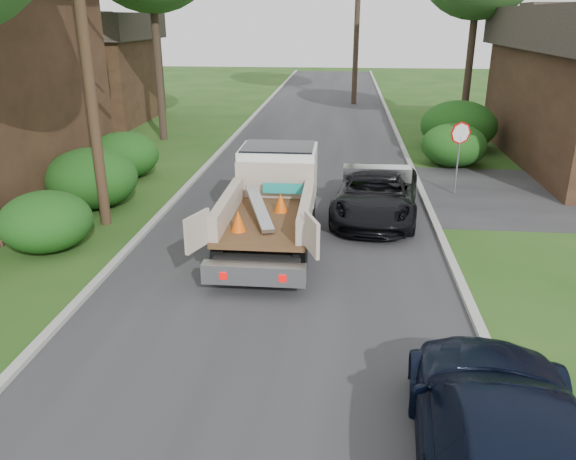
% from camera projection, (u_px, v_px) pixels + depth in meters
% --- Properties ---
extents(ground, '(120.00, 120.00, 0.00)m').
position_uv_depth(ground, '(270.00, 317.00, 11.33)').
color(ground, '#1E4413').
rests_on(ground, ground).
extents(road, '(8.00, 90.00, 0.02)m').
position_uv_depth(road, '(305.00, 182.00, 20.63)').
color(road, '#28282B').
rests_on(road, ground).
extents(curb_left, '(0.20, 90.00, 0.12)m').
position_uv_depth(curb_left, '(196.00, 177.00, 20.98)').
color(curb_left, '#9E9E99').
rests_on(curb_left, ground).
extents(curb_right, '(0.20, 90.00, 0.12)m').
position_uv_depth(curb_right, '(418.00, 183.00, 20.23)').
color(curb_right, '#9E9E99').
rests_on(curb_right, ground).
extents(stop_sign, '(0.71, 0.32, 2.48)m').
position_uv_depth(stop_sign, '(460.00, 143.00, 18.59)').
color(stop_sign, slate).
rests_on(stop_sign, ground).
extents(utility_pole, '(2.42, 1.25, 10.00)m').
position_uv_depth(utility_pole, '(84.00, 38.00, 14.62)').
color(utility_pole, '#382619').
rests_on(utility_pole, ground).
extents(house_left_far, '(7.56, 7.56, 6.00)m').
position_uv_depth(house_left_far, '(84.00, 66.00, 31.94)').
color(house_left_far, '#321F14').
rests_on(house_left_far, ground).
extents(hedge_left_a, '(2.34, 2.34, 1.53)m').
position_uv_depth(hedge_left_a, '(46.00, 221.00, 14.41)').
color(hedge_left_a, '#0F4313').
rests_on(hedge_left_a, ground).
extents(hedge_left_b, '(2.86, 2.86, 1.87)m').
position_uv_depth(hedge_left_b, '(91.00, 178.00, 17.64)').
color(hedge_left_b, '#0F4313').
rests_on(hedge_left_b, ground).
extents(hedge_left_c, '(2.60, 2.60, 1.70)m').
position_uv_depth(hedge_left_c, '(124.00, 155.00, 20.95)').
color(hedge_left_c, '#0F4313').
rests_on(hedge_left_c, ground).
extents(hedge_right_a, '(2.60, 2.60, 1.70)m').
position_uv_depth(hedge_right_a, '(454.00, 145.00, 22.58)').
color(hedge_right_a, '#0F4313').
rests_on(hedge_right_a, ground).
extents(hedge_right_b, '(3.38, 3.38, 2.21)m').
position_uv_depth(hedge_right_b, '(458.00, 126.00, 25.22)').
color(hedge_right_b, '#0F4313').
rests_on(hedge_right_b, ground).
extents(flatbed_truck, '(2.81, 5.99, 2.27)m').
position_uv_depth(flatbed_truck, '(274.00, 192.00, 15.21)').
color(flatbed_truck, black).
rests_on(flatbed_truck, ground).
extents(black_pickup, '(2.94, 5.38, 1.43)m').
position_uv_depth(black_pickup, '(376.00, 194.00, 16.83)').
color(black_pickup, black).
rests_on(black_pickup, ground).
extents(navy_suv, '(2.71, 5.76, 1.62)m').
position_uv_depth(navy_suv, '(509.00, 450.00, 6.73)').
color(navy_suv, black).
rests_on(navy_suv, ground).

